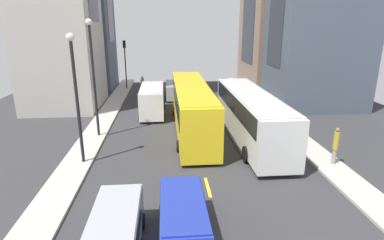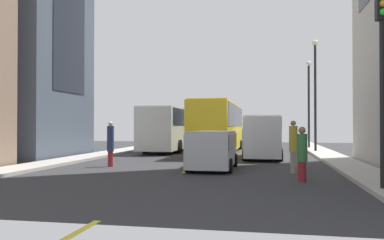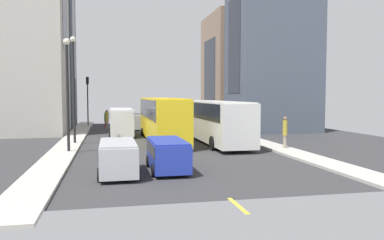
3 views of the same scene
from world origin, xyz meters
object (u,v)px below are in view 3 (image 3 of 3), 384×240
Objects in this scene: car_silver_0 at (118,155)px; pedestrian_walking_far at (285,131)px; car_blue_2 at (167,153)px; pedestrian_waiting_curb at (107,119)px; pedestrian_crossing_mid at (185,119)px; traffic_light_near_corner at (88,92)px; city_bus_white at (215,118)px; pedestrian_crossing_near at (106,119)px; delivery_van_white at (121,120)px; car_silver_1 at (140,120)px; streetcar_yellow at (162,116)px.

car_silver_0 is 1.90× the size of pedestrian_walking_far.
car_blue_2 is (-2.46, -0.55, -0.02)m from car_silver_0.
pedestrian_waiting_curb is at bearing 7.87° from pedestrian_walking_far.
pedestrian_crossing_mid is at bearing -102.95° from car_blue_2.
car_blue_2 is at bearing 97.58° from pedestrian_walking_far.
pedestrian_crossing_mid is 12.65m from traffic_light_near_corner.
pedestrian_walking_far is (-3.70, 4.92, -0.68)m from city_bus_white.
car_blue_2 is at bearing 136.94° from pedestrian_crossing_near.
traffic_light_near_corner reaches higher than car_blue_2.
pedestrian_crossing_mid is (-0.08, -13.27, -0.84)m from city_bus_white.
car_blue_2 is 25.17m from pedestrian_waiting_curb.
car_silver_0 is at bearing 87.77° from delivery_van_white.
pedestrian_crossing_mid is at bearing -13.27° from pedestrian_walking_far.
car_silver_0 is 0.70× the size of traffic_light_near_corner.
car_blue_2 is 24.53m from pedestrian_crossing_mid.
car_silver_0 is 1.87× the size of pedestrian_waiting_curb.
car_silver_1 is at bearing 99.77° from pedestrian_crossing_mid.
pedestrian_waiting_curb is 22.81m from pedestrian_walking_far.
car_silver_0 is at bearing 12.51° from car_blue_2.
delivery_van_white reaches higher than car_silver_1.
traffic_light_near_corner is at bearing -60.27° from city_bus_white.
pedestrian_walking_far is (-7.68, 7.23, -0.80)m from streetcar_yellow.
pedestrian_crossing_mid is (-5.07, 0.17, 0.14)m from car_silver_1.
delivery_van_white is 1.42× the size of car_silver_0.
pedestrian_crossing_near is 0.90× the size of pedestrian_walking_far.
traffic_light_near_corner is at bearing -79.66° from car_blue_2.
delivery_van_white is 3.00× the size of pedestrian_crossing_near.
pedestrian_walking_far is (-12.21, 19.27, 0.14)m from pedestrian_waiting_curb.
car_silver_1 is at bearing 177.36° from pedestrian_crossing_near.
pedestrian_crossing_near is (8.67, -16.86, -0.97)m from city_bus_white.
streetcar_yellow is 14.09m from car_silver_0.
car_blue_2 is at bearing -167.49° from car_silver_0.
city_bus_white is at bearing 149.80° from streetcar_yellow.
delivery_van_white is at bearing 106.94° from traffic_light_near_corner.
traffic_light_near_corner is at bearing 169.14° from pedestrian_waiting_curb.
car_silver_0 is at bearing -36.01° from pedestrian_waiting_curb.
streetcar_yellow is 3.14× the size of car_silver_1.
car_silver_0 is (7.88, 11.17, -1.06)m from city_bus_white.
delivery_van_white is at bearing -27.09° from pedestrian_waiting_curb.
pedestrian_walking_far is at bearing 159.78° from pedestrian_crossing_near.
streetcar_yellow is at bearing -30.20° from city_bus_white.
pedestrian_waiting_curb reaches higher than car_silver_1.
traffic_light_near_corner reaches higher than delivery_van_white.
delivery_van_white reaches higher than pedestrian_walking_far.
delivery_van_white is 18.18m from car_silver_0.
streetcar_yellow is at bearing 148.06° from pedestrian_crossing_near.
pedestrian_waiting_curb is (3.10, -24.98, 0.25)m from car_blue_2.
streetcar_yellow is at bearing -106.11° from car_silver_0.
streetcar_yellow is at bearing -96.33° from car_blue_2.
city_bus_white is 5.78× the size of pedestrian_waiting_curb.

